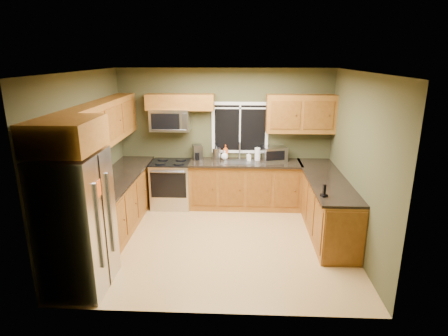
# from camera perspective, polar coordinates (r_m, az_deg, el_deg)

# --- Properties ---
(floor) EXTENTS (4.20, 4.20, 0.00)m
(floor) POSITION_cam_1_polar(r_m,az_deg,el_deg) (6.26, -0.62, -11.06)
(floor) COLOR tan
(floor) RESTS_ON ground
(ceiling) EXTENTS (4.20, 4.20, 0.00)m
(ceiling) POSITION_cam_1_polar(r_m,az_deg,el_deg) (5.54, -0.71, 14.46)
(ceiling) COLOR white
(ceiling) RESTS_ON back_wall
(back_wall) EXTENTS (4.20, 0.00, 4.20)m
(back_wall) POSITION_cam_1_polar(r_m,az_deg,el_deg) (7.50, 0.13, 4.67)
(back_wall) COLOR #404025
(back_wall) RESTS_ON ground
(front_wall) EXTENTS (4.20, 0.00, 4.20)m
(front_wall) POSITION_cam_1_polar(r_m,az_deg,el_deg) (4.06, -2.12, -6.07)
(front_wall) COLOR #404025
(front_wall) RESTS_ON ground
(left_wall) EXTENTS (0.00, 3.60, 3.60)m
(left_wall) POSITION_cam_1_polar(r_m,az_deg,el_deg) (6.23, -20.31, 1.10)
(left_wall) COLOR #404025
(left_wall) RESTS_ON ground
(right_wall) EXTENTS (0.00, 3.60, 3.60)m
(right_wall) POSITION_cam_1_polar(r_m,az_deg,el_deg) (6.01, 19.75, 0.60)
(right_wall) COLOR #404025
(right_wall) RESTS_ON ground
(window) EXTENTS (1.12, 0.03, 1.02)m
(window) POSITION_cam_1_polar(r_m,az_deg,el_deg) (7.43, 2.45, 6.14)
(window) COLOR white
(window) RESTS_ON back_wall
(base_cabinets_left) EXTENTS (0.60, 2.65, 0.90)m
(base_cabinets_left) POSITION_cam_1_polar(r_m,az_deg,el_deg) (6.83, -15.72, -5.12)
(base_cabinets_left) COLOR brown
(base_cabinets_left) RESTS_ON ground
(countertop_left) EXTENTS (0.65, 2.65, 0.04)m
(countertop_left) POSITION_cam_1_polar(r_m,az_deg,el_deg) (6.66, -15.83, -1.37)
(countertop_left) COLOR black
(countertop_left) RESTS_ON base_cabinets_left
(base_cabinets_back) EXTENTS (2.17, 0.60, 0.90)m
(base_cabinets_back) POSITION_cam_1_polar(r_m,az_deg,el_deg) (7.45, 3.22, -2.64)
(base_cabinets_back) COLOR brown
(base_cabinets_back) RESTS_ON ground
(countertop_back) EXTENTS (2.17, 0.65, 0.04)m
(countertop_back) POSITION_cam_1_polar(r_m,az_deg,el_deg) (7.28, 3.28, 0.79)
(countertop_back) COLOR black
(countertop_back) RESTS_ON base_cabinets_back
(base_cabinets_peninsula) EXTENTS (0.60, 2.52, 0.90)m
(base_cabinets_peninsula) POSITION_cam_1_polar(r_m,az_deg,el_deg) (6.72, 15.23, -5.45)
(base_cabinets_peninsula) COLOR brown
(base_cabinets_peninsula) RESTS_ON ground
(countertop_peninsula) EXTENTS (0.65, 2.50, 0.04)m
(countertop_peninsula) POSITION_cam_1_polar(r_m,az_deg,el_deg) (6.56, 15.32, -1.62)
(countertop_peninsula) COLOR black
(countertop_peninsula) RESTS_ON base_cabinets_peninsula
(upper_cabinets_left) EXTENTS (0.33, 2.65, 0.72)m
(upper_cabinets_left) POSITION_cam_1_polar(r_m,az_deg,el_deg) (6.50, -17.83, 6.56)
(upper_cabinets_left) COLOR brown
(upper_cabinets_left) RESTS_ON left_wall
(upper_cabinets_back_left) EXTENTS (1.30, 0.33, 0.30)m
(upper_cabinets_back_left) POSITION_cam_1_polar(r_m,az_deg,el_deg) (7.31, -6.70, 9.96)
(upper_cabinets_back_left) COLOR brown
(upper_cabinets_back_left) RESTS_ON back_wall
(upper_cabinets_back_right) EXTENTS (1.30, 0.33, 0.72)m
(upper_cabinets_back_right) POSITION_cam_1_polar(r_m,az_deg,el_deg) (7.33, 11.60, 8.10)
(upper_cabinets_back_right) COLOR brown
(upper_cabinets_back_right) RESTS_ON back_wall
(upper_cabinet_over_fridge) EXTENTS (0.72, 0.90, 0.38)m
(upper_cabinet_over_fridge) POSITION_cam_1_polar(r_m,az_deg,el_deg) (4.79, -23.01, 4.67)
(upper_cabinet_over_fridge) COLOR brown
(upper_cabinet_over_fridge) RESTS_ON left_wall
(refrigerator) EXTENTS (0.74, 0.90, 1.80)m
(refrigerator) POSITION_cam_1_polar(r_m,az_deg,el_deg) (5.12, -21.56, -7.77)
(refrigerator) COLOR #B7B7BC
(refrigerator) RESTS_ON ground
(range) EXTENTS (0.76, 0.69, 0.94)m
(range) POSITION_cam_1_polar(r_m,az_deg,el_deg) (7.54, -7.99, -2.39)
(range) COLOR #B7B7BC
(range) RESTS_ON ground
(microwave) EXTENTS (0.76, 0.41, 0.42)m
(microwave) POSITION_cam_1_polar(r_m,az_deg,el_deg) (7.36, -8.20, 7.28)
(microwave) COLOR #B7B7BC
(microwave) RESTS_ON back_wall
(sink) EXTENTS (0.60, 0.42, 0.36)m
(sink) POSITION_cam_1_polar(r_m,az_deg,el_deg) (7.29, 2.38, 1.08)
(sink) COLOR slate
(sink) RESTS_ON countertop_back
(toaster_oven) EXTENTS (0.51, 0.44, 0.27)m
(toaster_oven) POSITION_cam_1_polar(r_m,az_deg,el_deg) (7.41, 7.73, 2.19)
(toaster_oven) COLOR #B7B7BC
(toaster_oven) RESTS_ON countertop_back
(coffee_maker) EXTENTS (0.23, 0.27, 0.29)m
(coffee_maker) POSITION_cam_1_polar(r_m,az_deg,el_deg) (7.45, -4.10, 2.37)
(coffee_maker) COLOR slate
(coffee_maker) RESTS_ON countertop_back
(kettle) EXTENTS (0.17, 0.17, 0.28)m
(kettle) POSITION_cam_1_polar(r_m,az_deg,el_deg) (7.40, -1.15, 2.28)
(kettle) COLOR #B7B7BC
(kettle) RESTS_ON countertop_back
(paper_towel_roll) EXTENTS (0.14, 0.14, 0.27)m
(paper_towel_roll) POSITION_cam_1_polar(r_m,az_deg,el_deg) (7.38, 5.12, 2.13)
(paper_towel_roll) COLOR white
(paper_towel_roll) RESTS_ON countertop_back
(soap_bottle_a) EXTENTS (0.13, 0.13, 0.28)m
(soap_bottle_a) POSITION_cam_1_polar(r_m,az_deg,el_deg) (7.46, 0.23, 2.49)
(soap_bottle_a) COLOR #E55815
(soap_bottle_a) RESTS_ON countertop_back
(soap_bottle_b) EXTENTS (0.09, 0.09, 0.17)m
(soap_bottle_b) POSITION_cam_1_polar(r_m,az_deg,el_deg) (7.35, 3.79, 1.79)
(soap_bottle_b) COLOR white
(soap_bottle_b) RESTS_ON countertop_back
(soap_bottle_c) EXTENTS (0.18, 0.18, 0.18)m
(soap_bottle_c) POSITION_cam_1_polar(r_m,az_deg,el_deg) (7.42, 0.08, 2.00)
(soap_bottle_c) COLOR white
(soap_bottle_c) RESTS_ON countertop_back
(cordless_phone) EXTENTS (0.11, 0.11, 0.18)m
(cordless_phone) POSITION_cam_1_polar(r_m,az_deg,el_deg) (5.68, 15.01, -3.68)
(cordless_phone) COLOR black
(cordless_phone) RESTS_ON countertop_peninsula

